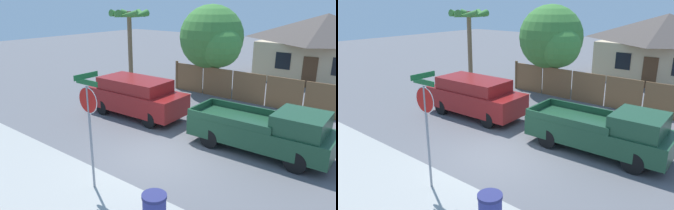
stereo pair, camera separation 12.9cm
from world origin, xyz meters
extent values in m
plane|color=slate|center=(0.00, 0.00, 0.00)|extent=(80.00, 80.00, 0.00)
cube|color=#A3A39E|center=(0.00, -3.60, 0.00)|extent=(36.00, 3.20, 0.01)
cube|color=brown|center=(-4.42, 8.08, 0.83)|extent=(1.88, 0.06, 1.66)
cube|color=brown|center=(-2.46, 8.08, 0.83)|extent=(1.88, 0.06, 1.66)
cube|color=brown|center=(-0.50, 8.08, 0.83)|extent=(1.88, 0.06, 1.66)
cube|color=brown|center=(1.46, 8.08, 0.83)|extent=(1.88, 0.06, 1.66)
cube|color=brown|center=(3.43, 8.08, 0.83)|extent=(1.88, 0.06, 1.66)
cube|color=brown|center=(-5.40, 8.08, 0.88)|extent=(0.12, 0.12, 1.76)
cube|color=beige|center=(1.11, 16.21, 1.34)|extent=(7.82, 5.53, 2.68)
pyramid|color=#514742|center=(1.11, 16.21, 3.62)|extent=(8.44, 5.97, 1.88)
cube|color=black|center=(-0.65, 13.43, 1.56)|extent=(1.00, 0.04, 1.10)
cube|color=brown|center=(1.11, 13.43, 1.00)|extent=(0.90, 0.04, 2.00)
cylinder|color=brown|center=(-3.45, 8.88, 0.93)|extent=(0.40, 0.40, 1.86)
sphere|color=#428438|center=(-3.45, 8.88, 3.29)|extent=(3.81, 3.81, 3.81)
sphere|color=#478F3C|center=(-2.59, 8.40, 2.91)|extent=(2.48, 2.48, 2.48)
cylinder|color=brown|center=(-8.32, 6.90, 2.37)|extent=(0.28, 0.28, 4.74)
cone|color=#428438|center=(-7.48, 6.90, 4.52)|extent=(0.44, 1.57, 0.67)
cone|color=#428438|center=(-7.90, 7.63, 4.52)|extent=(1.58, 1.16, 0.67)
cone|color=#428438|center=(-8.73, 7.63, 4.52)|extent=(1.58, 1.16, 0.67)
cone|color=#428438|center=(-9.15, 6.90, 4.52)|extent=(0.44, 1.57, 0.67)
cone|color=#428438|center=(-8.73, 6.18, 4.52)|extent=(1.58, 1.16, 0.67)
cone|color=#428438|center=(-7.90, 6.18, 4.52)|extent=(1.58, 1.16, 0.67)
cube|color=maroon|center=(-3.71, 2.68, 0.82)|extent=(4.91, 2.11, 0.95)
cube|color=maroon|center=(-3.83, 2.67, 1.57)|extent=(3.45, 1.91, 0.56)
cube|color=black|center=(-2.22, 2.72, 1.57)|extent=(0.11, 1.73, 0.47)
cylinder|color=black|center=(-2.23, 3.59, 0.36)|extent=(0.72, 0.22, 0.72)
cylinder|color=black|center=(-2.18, 1.85, 0.36)|extent=(0.72, 0.22, 0.72)
cylinder|color=black|center=(-5.24, 3.50, 0.36)|extent=(0.72, 0.22, 0.72)
cylinder|color=black|center=(-5.19, 1.76, 0.36)|extent=(0.72, 0.22, 0.72)
cube|color=#1E472D|center=(2.52, 2.68, 0.73)|extent=(5.22, 2.08, 0.76)
cube|color=#1E472D|center=(3.94, 2.72, 1.43)|extent=(1.70, 1.82, 0.65)
cube|color=#1E472D|center=(1.62, 3.56, 1.24)|extent=(3.24, 0.18, 0.26)
cube|color=#1E472D|center=(1.68, 1.74, 1.24)|extent=(3.24, 0.18, 0.26)
cube|color=#1E472D|center=(-0.02, 2.60, 1.24)|extent=(0.13, 1.83, 0.26)
cylinder|color=black|center=(4.10, 3.57, 0.37)|extent=(0.75, 0.22, 0.75)
cylinder|color=black|center=(4.15, 1.87, 0.37)|extent=(0.75, 0.22, 0.75)
cylinder|color=black|center=(0.90, 3.48, 0.37)|extent=(0.75, 0.22, 0.75)
cylinder|color=black|center=(0.95, 1.78, 0.37)|extent=(0.75, 0.22, 0.75)
cylinder|color=gray|center=(-0.27, -2.77, 1.57)|extent=(0.07, 0.07, 3.14)
cylinder|color=red|center=(-0.27, -2.77, 2.72)|extent=(0.72, 0.04, 0.72)
cylinder|color=white|center=(-0.27, -2.77, 2.72)|extent=(0.76, 0.03, 0.76)
cube|color=#19602D|center=(-0.27, -2.77, 3.24)|extent=(0.89, 0.04, 0.15)
cube|color=#19602D|center=(-0.27, -2.77, 3.42)|extent=(0.04, 0.80, 0.15)
cylinder|color=navy|center=(2.35, -3.01, 0.86)|extent=(0.62, 0.62, 0.08)
camera|label=1|loc=(6.89, -8.14, 5.35)|focal=35.00mm
camera|label=2|loc=(6.99, -8.06, 5.35)|focal=35.00mm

